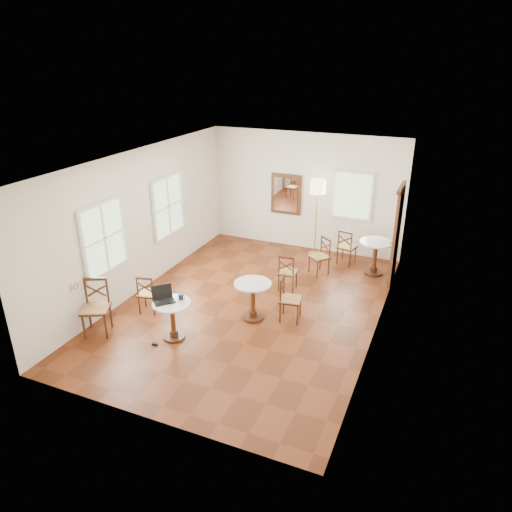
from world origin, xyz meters
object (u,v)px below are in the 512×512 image
Objects in this scene: chair_mid_b at (289,299)px; chair_mid_a at (288,272)px; chair_near_a at (148,293)px; chair_near_b at (96,308)px; cafe_table_mid at (253,297)px; chair_back_a at (347,247)px; chair_back_b at (320,256)px; cafe_table_near at (173,316)px; cafe_table_back at (375,254)px; power_adapter at (155,344)px; navy_mug at (181,297)px; floor_lamp at (318,192)px; water_glass at (163,297)px; laptop at (163,297)px; mouse at (170,303)px.

chair_mid_a is at bearing 12.04° from chair_mid_b.
chair_near_b is (-0.42, -1.00, 0.11)m from chair_near_a.
chair_near_a is at bearing 98.04° from chair_mid_b.
chair_mid_a is at bearing 81.48° from cafe_table_mid.
chair_back_a reaches higher than chair_back_b.
chair_mid_b reaches higher than cafe_table_near.
power_adapter is at bearing -123.98° from cafe_table_back.
navy_mug is at bearing 144.06° from chair_near_a.
floor_lamp is at bearing -0.96° from chair_mid_b.
navy_mug is (-2.75, -3.98, 0.27)m from cafe_table_back.
navy_mug is (-2.01, -4.29, 0.33)m from chair_back_a.
cafe_table_mid is 5.92× the size of navy_mug.
chair_mid_a is 8.98× the size of water_glass.
chair_mid_a is at bearing -89.53° from floor_lamp.
cafe_table_back is at bearing 55.76° from cafe_table_near.
cafe_table_near is at bearing -11.13° from water_glass.
cafe_table_near is 0.58m from power_adapter.
chair_near_b reaches higher than water_glass.
laptop reaches higher than navy_mug.
water_glass is (-2.30, -4.44, 0.33)m from chair_back_a.
laptop reaches higher than mouse.
chair_near_b is 1.16× the size of chair_mid_b.
chair_mid_a is 0.97× the size of chair_back_b.
cafe_table_mid reaches higher than mouse.
cafe_table_near is 0.38m from navy_mug.
chair_mid_b is at bearing -112.60° from cafe_table_back.
floor_lamp reaches higher than cafe_table_mid.
laptop is at bearing -106.68° from floor_lamp.
chair_near_b is at bearing 65.32° from chair_back_a.
floor_lamp is (0.19, 3.55, 1.17)m from cafe_table_mid.
chair_mid_a is 8.94× the size of power_adapter.
laptop reaches higher than cafe_table_near.
chair_near_b is 11.29× the size of mouse.
laptop is at bearing -149.55° from navy_mug.
cafe_table_back is 5.13m from laptop.
cafe_table_mid is 0.91× the size of chair_mid_a.
floor_lamp is 4.78m from navy_mug.
chair_mid_a reaches higher than mouse.
chair_near_b reaches higher than cafe_table_back.
chair_back_b is at bearing 27.44° from chair_near_b.
chair_near_a is at bearing 95.36° from laptop.
chair_near_a reaches higher than mouse.
chair_mid_a is at bearing 64.35° from navy_mug.
cafe_table_near is 4.04m from chair_back_b.
chair_near_b reaches higher than power_adapter.
water_glass is (-1.24, -1.16, 0.29)m from cafe_table_mid.
laptop is 5.06× the size of power_adapter.
chair_near_a is 1.20m from mouse.
chair_back_a is 5.01m from water_glass.
floor_lamp is 4.99m from water_glass.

